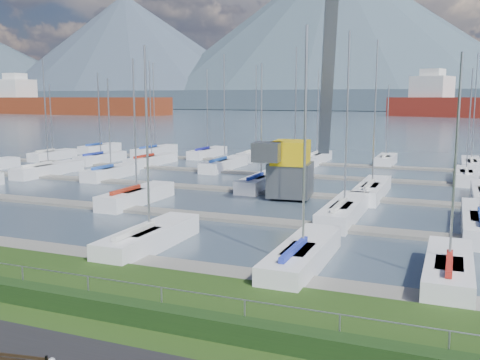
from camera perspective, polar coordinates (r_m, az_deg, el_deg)
The scene contains 10 objects.
path at distance 17.72m, azimuth -19.30°, elevation -16.67°, with size 160.00×2.00×0.04m, color black.
water at distance 275.19m, azimuth 19.84°, elevation 6.65°, with size 800.00×540.00×0.20m, color #3F4E5D.
hedge at distance 19.43m, azimuth -14.18°, elevation -13.03°, with size 80.00×0.70×0.70m, color #1B3413.
fence at distance 19.44m, azimuth -13.57°, elevation -10.32°, with size 0.04×0.04×80.00m, color #96989E.
foothill at distance 345.04m, azimuth 20.38°, elevation 8.02°, with size 900.00×80.00×12.00m, color #3B4A57.
mountains at distance 421.33m, azimuth 22.03°, elevation 13.52°, with size 1190.00×360.00×115.00m.
docks at distance 42.97m, azimuth 7.00°, elevation -1.59°, with size 90.00×41.60×0.25m.
crane at distance 42.15m, azimuth 6.55°, elevation 5.81°, with size 6.16×13.23×22.35m.
cargo_ship_west at distance 263.84m, azimuth -18.21°, elevation 7.52°, with size 96.67×19.66×21.50m.
sailboat_fleet at distance 47.07m, azimuth 5.99°, elevation 6.29°, with size 74.35×49.90×13.02m.
Camera 1 is at (10.84, -14.86, 7.49)m, focal length 40.00 mm.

